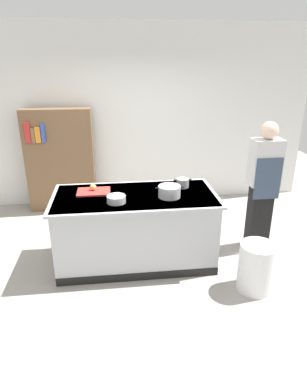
{
  "coord_description": "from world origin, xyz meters",
  "views": [
    {
      "loc": [
        -0.23,
        -3.76,
        2.42
      ],
      "look_at": [
        0.25,
        0.2,
        0.85
      ],
      "focal_mm": 31.62,
      "sensor_mm": 36.0,
      "label": 1
    }
  ],
  "objects_px": {
    "stock_pot": "(169,191)",
    "sauce_pan": "(182,183)",
    "person_chef": "(263,184)",
    "trash_bin": "(256,267)",
    "bookshelf": "(60,160)",
    "mixing_bowl": "(116,199)",
    "onion": "(93,187)"
  },
  "relations": [
    {
      "from": "onion",
      "to": "bookshelf",
      "type": "bearing_deg",
      "value": 110.84
    },
    {
      "from": "stock_pot",
      "to": "person_chef",
      "type": "relative_size",
      "value": 0.19
    },
    {
      "from": "sauce_pan",
      "to": "onion",
      "type": "bearing_deg",
      "value": -178.68
    },
    {
      "from": "stock_pot",
      "to": "bookshelf",
      "type": "bearing_deg",
      "value": 128.7
    },
    {
      "from": "stock_pot",
      "to": "bookshelf",
      "type": "height_order",
      "value": "bookshelf"
    },
    {
      "from": "person_chef",
      "to": "bookshelf",
      "type": "distance_m",
      "value": 3.24
    },
    {
      "from": "sauce_pan",
      "to": "person_chef",
      "type": "xyz_separation_m",
      "value": [
        1.06,
        -0.04,
        -0.04
      ]
    },
    {
      "from": "onion",
      "to": "mixing_bowl",
      "type": "xyz_separation_m",
      "value": [
        0.28,
        -0.37,
        -0.02
      ]
    },
    {
      "from": "mixing_bowl",
      "to": "onion",
      "type": "bearing_deg",
      "value": 126.74
    },
    {
      "from": "mixing_bowl",
      "to": "bookshelf",
      "type": "height_order",
      "value": "bookshelf"
    },
    {
      "from": "mixing_bowl",
      "to": "trash_bin",
      "type": "relative_size",
      "value": 0.38
    },
    {
      "from": "mixing_bowl",
      "to": "stock_pot",
      "type": "bearing_deg",
      "value": 8.63
    },
    {
      "from": "onion",
      "to": "bookshelf",
      "type": "height_order",
      "value": "bookshelf"
    },
    {
      "from": "person_chef",
      "to": "onion",
      "type": "bearing_deg",
      "value": 97.82
    },
    {
      "from": "trash_bin",
      "to": "person_chef",
      "type": "height_order",
      "value": "person_chef"
    },
    {
      "from": "person_chef",
      "to": "stock_pot",
      "type": "bearing_deg",
      "value": 109.82
    },
    {
      "from": "onion",
      "to": "sauce_pan",
      "type": "xyz_separation_m",
      "value": [
        1.12,
        0.03,
        -0.0
      ]
    },
    {
      "from": "person_chef",
      "to": "mixing_bowl",
      "type": "bearing_deg",
      "value": 108.83
    },
    {
      "from": "stock_pot",
      "to": "sauce_pan",
      "type": "xyz_separation_m",
      "value": [
        0.22,
        0.3,
        -0.01
      ]
    },
    {
      "from": "trash_bin",
      "to": "bookshelf",
      "type": "relative_size",
      "value": 0.33
    },
    {
      "from": "stock_pot",
      "to": "trash_bin",
      "type": "distance_m",
      "value": 1.29
    },
    {
      "from": "bookshelf",
      "to": "person_chef",
      "type": "bearing_deg",
      "value": -30.32
    },
    {
      "from": "sauce_pan",
      "to": "bookshelf",
      "type": "bearing_deg",
      "value": 137.45
    },
    {
      "from": "onion",
      "to": "trash_bin",
      "type": "relative_size",
      "value": 0.14
    },
    {
      "from": "onion",
      "to": "stock_pot",
      "type": "xyz_separation_m",
      "value": [
        0.9,
        -0.28,
        0.01
      ]
    },
    {
      "from": "bookshelf",
      "to": "trash_bin",
      "type": "bearing_deg",
      "value": -46.81
    },
    {
      "from": "stock_pot",
      "to": "bookshelf",
      "type": "distance_m",
      "value": 2.44
    },
    {
      "from": "mixing_bowl",
      "to": "person_chef",
      "type": "relative_size",
      "value": 0.13
    },
    {
      "from": "onion",
      "to": "person_chef",
      "type": "relative_size",
      "value": 0.05
    },
    {
      "from": "mixing_bowl",
      "to": "trash_bin",
      "type": "xyz_separation_m",
      "value": [
        1.5,
        -0.56,
        -0.66
      ]
    },
    {
      "from": "person_chef",
      "to": "trash_bin",
      "type": "bearing_deg",
      "value": 164.6
    },
    {
      "from": "sauce_pan",
      "to": "mixing_bowl",
      "type": "distance_m",
      "value": 0.93
    }
  ]
}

